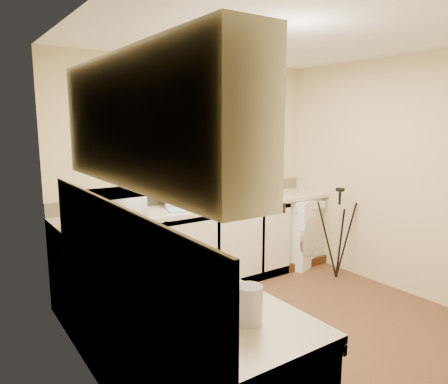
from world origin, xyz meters
TOP-DOWN VIEW (x-y plane):
  - floor at (0.00, 0.00)m, footprint 3.20×3.20m
  - ceiling at (0.00, 0.00)m, footprint 3.20×3.20m
  - wall_back at (0.00, 1.50)m, footprint 3.20×0.00m
  - wall_left at (-1.60, 0.00)m, footprint 0.00×3.00m
  - wall_right at (1.60, 0.00)m, footprint 0.00×3.00m
  - base_cabinet_back at (-0.33, 1.20)m, footprint 2.55×0.60m
  - base_cabinet_left at (-1.30, -0.30)m, footprint 0.54×2.40m
  - worktop_back at (0.00, 1.20)m, footprint 3.20×0.60m
  - worktop_left at (-1.30, -0.30)m, footprint 0.60×2.40m
  - upper_cabinet at (-1.44, -0.45)m, footprint 0.28×1.90m
  - splashback_left at (-1.59, -0.30)m, footprint 0.02×2.40m
  - splashback_back at (0.00, 1.49)m, footprint 3.20×0.02m
  - window_glass at (0.20, 1.49)m, footprint 1.50×0.02m
  - window_blind at (0.20, 1.46)m, footprint 1.50×0.02m
  - windowsill at (0.20, 1.43)m, footprint 1.60×0.14m
  - sink at (0.20, 1.20)m, footprint 0.82×0.46m
  - faucet at (0.20, 1.38)m, footprint 0.03×0.03m
  - washing_machine at (1.26, 1.19)m, footprint 0.76×0.75m
  - laptop at (-0.34, 1.14)m, footprint 0.42×0.40m
  - kettle at (-1.21, 0.22)m, footprint 0.14×0.14m
  - dish_rack at (0.74, 1.20)m, footprint 0.45×0.40m
  - tripod at (1.33, 0.51)m, footprint 0.57×0.57m
  - glass_jug at (-1.28, -1.17)m, footprint 0.12×0.12m
  - steel_jar at (-1.32, -0.18)m, footprint 0.09×0.09m
  - microwave at (-1.25, 0.66)m, footprint 0.42×0.60m
  - plant_a at (-0.38, 1.40)m, footprint 0.14×0.10m
  - plant_b at (-0.05, 1.42)m, footprint 0.15×0.13m
  - plant_d at (0.49, 1.41)m, footprint 0.20×0.18m
  - soap_bottle_green at (0.79, 1.41)m, footprint 0.10×0.10m
  - soap_bottle_clear at (0.91, 1.43)m, footprint 0.11×0.11m
  - cup_back at (0.99, 1.25)m, footprint 0.14×0.14m
  - cup_left at (-1.30, -0.87)m, footprint 0.12×0.12m

SIDE VIEW (x-z plane):
  - floor at x=0.00m, z-range 0.00..0.00m
  - washing_machine at x=1.26m, z-range 0.00..0.85m
  - base_cabinet_back at x=-0.33m, z-range 0.00..0.86m
  - base_cabinet_left at x=-1.30m, z-range 0.00..0.86m
  - tripod at x=1.33m, z-range 0.00..1.05m
  - worktop_back at x=0.00m, z-range 0.86..0.90m
  - worktop_left at x=-1.30m, z-range 0.86..0.90m
  - sink at x=0.20m, z-range 0.90..0.93m
  - dish_rack at x=0.74m, z-range 0.90..0.96m
  - cup_back at x=0.99m, z-range 0.90..1.00m
  - cup_left at x=-1.30m, z-range 0.90..1.00m
  - steel_jar at x=-1.32m, z-range 0.90..1.02m
  - laptop at x=-0.34m, z-range 0.84..1.09m
  - splashback_back at x=0.00m, z-range 0.90..1.04m
  - glass_jug at x=-1.28m, z-range 0.90..1.07m
  - kettle at x=-1.21m, z-range 0.90..1.09m
  - faucet at x=0.20m, z-range 0.90..1.14m
  - windowsill at x=0.20m, z-range 1.02..1.05m
  - microwave at x=-1.25m, z-range 0.90..1.23m
  - splashback_left at x=-1.59m, z-range 0.90..1.35m
  - soap_bottle_clear at x=0.91m, z-range 1.05..1.24m
  - plant_d at x=0.49m, z-range 1.05..1.25m
  - soap_bottle_green at x=0.79m, z-range 1.05..1.28m
  - plant_b at x=-0.05m, z-range 1.05..1.30m
  - plant_a at x=-0.38m, z-range 1.05..1.31m
  - wall_back at x=0.00m, z-range -0.38..2.83m
  - wall_left at x=-1.60m, z-range -0.27..2.73m
  - wall_right at x=1.60m, z-range -0.27..2.73m
  - window_glass at x=0.20m, z-range 1.05..2.05m
  - upper_cabinet at x=-1.44m, z-range 1.45..2.15m
  - window_blind at x=0.20m, z-range 1.80..2.05m
  - ceiling at x=0.00m, z-range 2.45..2.45m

